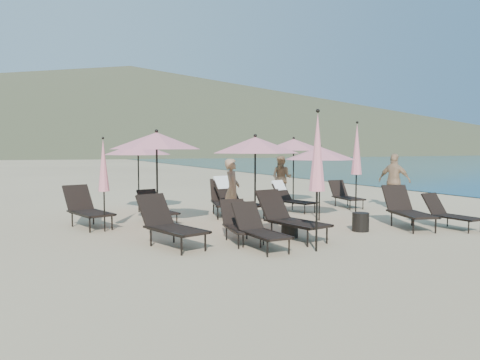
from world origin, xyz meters
name	(u,v)px	position (x,y,z in m)	size (l,w,h in m)	color
ground	(336,235)	(0.00, 0.00, 0.00)	(800.00, 800.00, 0.00)	#D6BA8C
volcanic_headland	(147,111)	(71.37, 302.62, 26.49)	(690.00, 690.00, 55.00)	brown
lounger_0	(169,223)	(-3.95, 0.39, 0.49)	(1.17, 1.93, 1.04)	black
lounger_1	(240,223)	(-2.42, 0.22, 0.41)	(0.79, 1.58, 0.87)	black
lounger_2	(259,228)	(-2.36, -0.58, 0.42)	(0.66, 1.58, 0.89)	black
lounger_3	(290,217)	(-1.27, 0.03, 0.50)	(1.05, 1.95, 1.06)	black
lounger_4	(407,209)	(2.23, 0.00, 0.49)	(1.19, 1.94, 1.04)	black
lounger_5	(450,213)	(3.11, -0.55, 0.40)	(0.67, 1.52, 0.85)	black
lounger_6	(87,208)	(-5.19, 3.64, 0.49)	(1.15, 1.94, 1.05)	black
lounger_7	(156,208)	(-3.39, 3.48, 0.41)	(0.85, 1.61, 0.88)	black
lounger_8	(236,197)	(-0.88, 3.78, 0.56)	(1.07, 1.98, 1.17)	black
lounger_9	(224,199)	(-1.16, 4.02, 0.50)	(1.18, 1.97, 1.06)	black
lounger_10	(291,197)	(1.17, 3.98, 0.46)	(0.98, 1.65, 0.97)	black
lounger_11	(345,195)	(3.41, 4.05, 0.42)	(0.79, 1.62, 0.90)	black
umbrella_open_0	(157,141)	(-3.59, 2.64, 2.22)	(2.34, 2.34, 2.52)	black
umbrella_open_1	(255,145)	(-1.42, 1.44, 2.12)	(2.22, 2.22, 2.39)	black
umbrella_open_2	(320,153)	(0.87, 1.94, 1.90)	(1.99, 1.99, 2.15)	black
umbrella_open_3	(138,149)	(-3.34, 5.80, 2.02)	(2.12, 2.12, 2.29)	black
umbrella_open_4	(294,145)	(2.15, 5.41, 2.15)	(2.27, 2.27, 2.44)	black
umbrella_closed_0	(317,153)	(-1.45, -1.29, 1.95)	(0.33, 0.33, 2.81)	black
umbrella_closed_1	(357,150)	(2.66, 2.55, 1.99)	(0.33, 0.33, 2.86)	black
umbrella_closed_2	(103,166)	(-4.89, 2.74, 1.61)	(0.27, 0.27, 2.32)	black
side_table_0	(290,228)	(-1.18, 0.17, 0.21)	(0.39, 0.39, 0.42)	black
side_table_1	(361,222)	(0.81, 0.10, 0.23)	(0.41, 0.41, 0.46)	black
beachgoer_a	(232,190)	(-1.37, 2.96, 0.87)	(0.64, 0.42, 1.75)	#A77D5A
beachgoer_b	(282,178)	(2.62, 7.02, 0.87)	(0.84, 0.66, 1.73)	#A27953
beachgoer_c	(394,181)	(4.74, 3.12, 0.93)	(1.09, 0.45, 1.85)	tan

